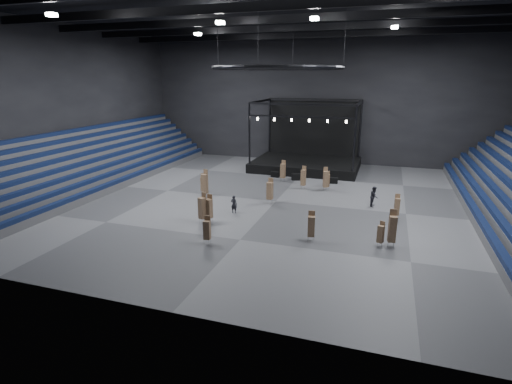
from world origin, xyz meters
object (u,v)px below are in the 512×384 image
(chair_stack_13, at_px, (209,208))
(chair_stack_11, at_px, (202,207))
(chair_stack_8, at_px, (270,190))
(flight_case_right, at_px, (333,180))
(man_center, at_px, (234,204))
(chair_stack_3, at_px, (283,171))
(flight_case_left, at_px, (275,174))
(chair_stack_2, at_px, (207,229))
(chair_stack_12, at_px, (205,183))
(chair_stack_10, at_px, (397,206))
(crew_member, at_px, (374,196))
(chair_stack_1, at_px, (311,226))
(chair_stack_6, at_px, (381,234))
(chair_stack_0, at_px, (328,180))
(chair_stack_5, at_px, (326,179))
(chair_stack_9, at_px, (203,183))
(chair_stack_4, at_px, (392,228))
(stage, at_px, (307,158))
(chair_stack_7, at_px, (303,177))
(flight_case_mid, at_px, (297,177))

(chair_stack_13, bearing_deg, chair_stack_11, -131.35)
(chair_stack_8, xyz_separation_m, chair_stack_11, (-3.94, -7.18, 0.07))
(flight_case_right, xyz_separation_m, chair_stack_11, (-8.94, -17.01, 1.08))
(chair_stack_11, xyz_separation_m, man_center, (1.58, 3.38, -0.59))
(chair_stack_3, bearing_deg, flight_case_left, 136.31)
(chair_stack_2, bearing_deg, chair_stack_12, 107.66)
(chair_stack_10, height_order, crew_member, chair_stack_10)
(chair_stack_11, distance_m, man_center, 3.78)
(chair_stack_1, distance_m, chair_stack_6, 5.14)
(chair_stack_6, distance_m, chair_stack_12, 19.34)
(chair_stack_6, distance_m, chair_stack_8, 13.16)
(chair_stack_3, bearing_deg, crew_member, -23.86)
(chair_stack_1, distance_m, chair_stack_3, 18.31)
(chair_stack_0, bearing_deg, chair_stack_8, -135.55)
(flight_case_left, bearing_deg, chair_stack_10, -38.50)
(flight_case_left, bearing_deg, chair_stack_3, -50.79)
(chair_stack_1, distance_m, chair_stack_12, 15.10)
(chair_stack_11, height_order, chair_stack_13, chair_stack_11)
(chair_stack_2, height_order, chair_stack_5, chair_stack_5)
(flight_case_right, distance_m, chair_stack_5, 3.64)
(chair_stack_9, bearing_deg, chair_stack_8, -24.56)
(chair_stack_4, height_order, chair_stack_10, chair_stack_4)
(chair_stack_2, bearing_deg, chair_stack_4, 7.49)
(chair_stack_9, distance_m, man_center, 7.38)
(stage, height_order, chair_stack_11, stage)
(stage, height_order, chair_stack_3, stage)
(chair_stack_3, height_order, chair_stack_8, chair_stack_8)
(chair_stack_4, height_order, chair_stack_8, chair_stack_4)
(chair_stack_7, bearing_deg, chair_stack_0, 19.50)
(chair_stack_4, relative_size, chair_stack_12, 0.98)
(chair_stack_0, xyz_separation_m, chair_stack_8, (-4.72, -6.88, 0.25))
(flight_case_right, bearing_deg, chair_stack_7, -130.70)
(flight_case_mid, relative_size, flight_case_right, 1.15)
(man_center, bearing_deg, chair_stack_13, 73.82)
(chair_stack_6, relative_size, chair_stack_7, 0.76)
(chair_stack_0, height_order, chair_stack_4, chair_stack_4)
(chair_stack_3, relative_size, chair_stack_5, 0.97)
(flight_case_left, distance_m, chair_stack_4, 22.85)
(man_center, distance_m, crew_member, 13.74)
(chair_stack_2, bearing_deg, chair_stack_8, 73.11)
(chair_stack_2, height_order, crew_member, chair_stack_2)
(flight_case_right, xyz_separation_m, chair_stack_2, (-6.69, -20.93, 0.82))
(flight_case_right, distance_m, chair_stack_9, 15.58)
(chair_stack_0, height_order, chair_stack_12, chair_stack_12)
(stage, relative_size, flight_case_right, 13.24)
(stage, bearing_deg, chair_stack_6, -67.18)
(flight_case_mid, bearing_deg, chair_stack_2, -95.93)
(chair_stack_8, bearing_deg, chair_stack_9, 179.93)
(chair_stack_2, distance_m, chair_stack_5, 18.56)
(stage, xyz_separation_m, flight_case_mid, (0.11, -7.09, -1.05))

